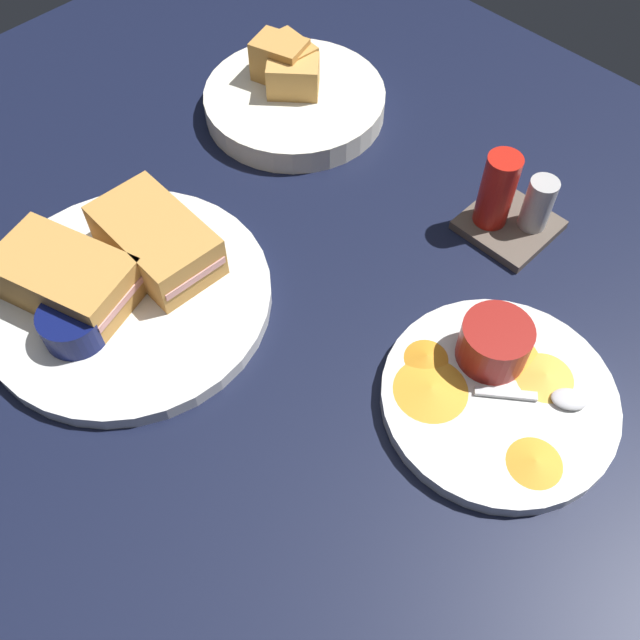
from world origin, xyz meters
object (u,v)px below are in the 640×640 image
plate_sandwich_main (130,297)px  ramekin_dark_sauce (73,324)px  sandwich_half_near (156,240)px  sandwich_half_far (66,278)px  bread_basket_rear (293,95)px  spoon_by_dark_ramekin (109,294)px  spoon_by_gravy_ramekin (554,398)px  ramekin_light_gravy (495,342)px  condiment_caddy (510,205)px  plate_chips_companion (498,399)px

plate_sandwich_main → ramekin_dark_sauce: ramekin_dark_sauce is taller
sandwich_half_near → ramekin_dark_sauce: sandwich_half_near is taller
plate_sandwich_main → sandwich_half_far: bearing=-134.1°
sandwich_half_near → bread_basket_rear: size_ratio=0.62×
sandwich_half_far → ramekin_dark_sauce: sandwich_half_far is taller
plate_sandwich_main → spoon_by_dark_ramekin: (-0.88, -1.48, 1.16)cm
sandwich_half_far → spoon_by_dark_ramekin: bearing=39.6°
sandwich_half_far → spoon_by_gravy_ramekin: bearing=30.2°
ramekin_light_gravy → condiment_caddy: 17.82cm
ramekin_dark_sauce → bread_basket_rear: 39.69cm
spoon_by_gravy_ramekin → bread_basket_rear: (-46.21, 12.42, 0.26)cm
ramekin_dark_sauce → condiment_caddy: (19.42, 40.72, 0.03)cm
ramekin_light_gravy → sandwich_half_far: bearing=-145.2°
plate_sandwich_main → plate_chips_companion: (32.71, 16.64, 0.00)cm
ramekin_light_gravy → spoon_by_gravy_ramekin: (6.79, 0.23, -1.92)cm
sandwich_half_far → plate_chips_companion: 41.91cm
condiment_caddy → ramekin_dark_sauce: bearing=-115.5°
plate_sandwich_main → bread_basket_rear: bread_basket_rear is taller
spoon_by_dark_ramekin → plate_chips_companion: size_ratio=0.46×
bread_basket_rear → condiment_caddy: bearing=4.8°
ramekin_dark_sauce → ramekin_light_gravy: ramekin_light_gravy is taller
plate_chips_companion → ramekin_light_gravy: bearing=140.2°
sandwich_half_far → ramekin_light_gravy: 40.50cm
ramekin_dark_sauce → sandwich_half_near: bearing=101.0°
plate_chips_companion → bread_basket_rear: bearing=160.2°
bread_basket_rear → spoon_by_gravy_ramekin: bearing=-15.0°
ramekin_light_gravy → bread_basket_rear: (-39.42, 12.65, -1.66)cm
sandwich_half_near → plate_sandwich_main: bearing=-74.1°
plate_chips_companion → spoon_by_gravy_ramekin: spoon_by_gravy_ramekin is taller
plate_chips_companion → ramekin_light_gravy: 5.16cm
sandwich_half_far → bread_basket_rear: size_ratio=0.67×
sandwich_half_near → bread_basket_rear: bread_basket_rear is taller
spoon_by_gravy_ramekin → bread_basket_rear: bread_basket_rear is taller
sandwich_half_far → bread_basket_rear: (-6.17, 35.77, -1.78)cm
sandwich_half_far → spoon_by_dark_ramekin: size_ratio=1.51×
bread_basket_rear → sandwich_half_near: bearing=-72.5°
ramekin_light_gravy → spoon_by_gravy_ramekin: size_ratio=0.75×
ramekin_dark_sauce → plate_chips_companion: bearing=35.7°
spoon_by_dark_ramekin → ramekin_light_gravy: size_ratio=1.52×
sandwich_half_far → condiment_caddy: condiment_caddy is taller
sandwich_half_near → plate_chips_companion: (34.17, 11.50, -3.20)cm
plate_sandwich_main → spoon_by_gravy_ramekin: spoon_by_gravy_ramekin is taller
sandwich_half_far → plate_chips_companion: size_ratio=0.70×
spoon_by_dark_ramekin → condiment_caddy: 41.67cm
plate_sandwich_main → ramekin_light_gravy: 35.41cm
condiment_caddy → ramekin_light_gravy: bearing=-58.3°
sandwich_half_far → spoon_by_dark_ramekin: sandwich_half_far is taller
spoon_by_dark_ramekin → plate_chips_companion: (33.59, 18.12, -1.16)cm
sandwich_half_near → sandwich_half_far: bearing=-104.1°
sandwich_half_far → ramekin_light_gravy: (33.25, 23.12, -0.12)cm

